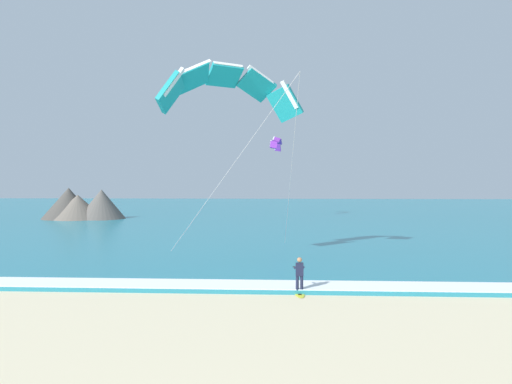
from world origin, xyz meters
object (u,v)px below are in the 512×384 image
at_px(kite_primary, 228,86).
at_px(kite_distant, 277,142).
at_px(kitesurfer, 299,274).
at_px(surfboard, 299,294).

relative_size(kite_primary, kite_distant, 2.11).
bearing_deg(kite_primary, kitesurfer, -59.91).
height_order(kitesurfer, kite_distant, kite_distant).
height_order(kite_primary, kite_distant, kite_primary).
bearing_deg(kite_distant, kite_primary, -94.59).
relative_size(kitesurfer, kite_distant, 0.32).
bearing_deg(kitesurfer, kite_primary, 120.09).
distance_m(kitesurfer, kite_primary, 12.88).
bearing_deg(surfboard, kite_primary, 120.04).
bearing_deg(kitesurfer, kite_distant, 91.59).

